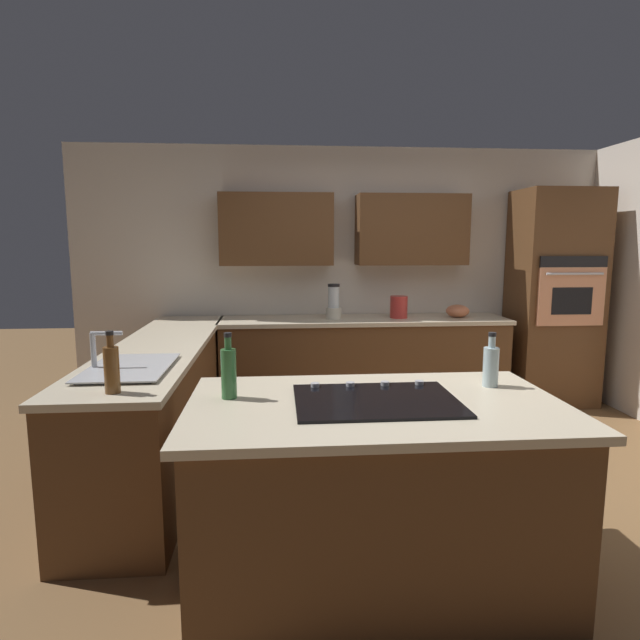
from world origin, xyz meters
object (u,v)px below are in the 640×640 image
mixing_bowl (458,311)px  kettle (399,307)px  wall_oven (554,298)px  sink_unit (128,367)px  second_bottle (491,365)px  blender (334,304)px  cooktop (376,400)px  oil_bottle (229,372)px  dish_soap_bottle (112,368)px

mixing_bowl → kettle: size_ratio=1.06×
wall_oven → sink_unit: bearing=28.3°
wall_oven → kettle: size_ratio=9.93×
sink_unit → second_bottle: second_bottle is taller
blender → kettle: blender is taller
cooktop → blender: 2.71m
oil_bottle → kettle: bearing=-118.9°
cooktop → blender: blender is taller
blender → kettle: bearing=180.0°
sink_unit → dish_soap_bottle: 0.50m
wall_oven → blender: bearing=0.1°
mixing_bowl → oil_bottle: oil_bottle is taller
blender → oil_bottle: size_ratio=1.07×
second_bottle → sink_unit: bearing=-14.7°
second_bottle → cooktop: bearing=18.2°
mixing_bowl → sink_unit: bearing=36.4°
sink_unit → blender: (-1.43, -1.98, 0.13)m
wall_oven → sink_unit: (3.68, 1.98, -0.16)m
mixing_bowl → dish_soap_bottle: bearing=43.2°
wall_oven → dish_soap_bottle: 4.38m
oil_bottle → second_bottle: 1.34m
cooktop → mixing_bowl: (-1.34, -2.71, 0.06)m
kettle → second_bottle: bearing=87.7°
second_bottle → blender: bearing=-77.6°
sink_unit → oil_bottle: 0.90m
cooktop → mixing_bowl: size_ratio=3.30×
wall_oven → second_bottle: bearing=55.7°
dish_soap_bottle → second_bottle: size_ratio=1.10×
wall_oven → oil_bottle: (3.04, 2.60, -0.05)m
cooktop → dish_soap_bottle: (1.28, -0.25, 0.12)m
sink_unit → mixing_bowl: size_ratio=3.04×
dish_soap_bottle → second_bottle: (-1.92, 0.04, -0.01)m
mixing_bowl → second_bottle: (0.70, 2.49, 0.05)m
dish_soap_bottle → oil_bottle: (-0.58, 0.14, 0.00)m
mixing_bowl → second_bottle: second_bottle is taller
wall_oven → cooktop: (2.34, 2.71, -0.17)m
oil_bottle → dish_soap_bottle: bearing=-13.2°
sink_unit → second_bottle: size_ratio=2.47×
mixing_bowl → second_bottle: 2.59m
sink_unit → dish_soap_bottle: size_ratio=2.24×
mixing_bowl → kettle: bearing=0.0°
wall_oven → sink_unit: wall_oven is taller
wall_oven → blender: (2.25, 0.00, -0.04)m
blender → dish_soap_bottle: bearing=60.9°
dish_soap_bottle → cooktop: bearing=169.0°
mixing_bowl → kettle: 0.60m
wall_oven → second_bottle: (1.70, 2.50, -0.07)m
dish_soap_bottle → second_bottle: dish_soap_bottle is taller
wall_oven → sink_unit: size_ratio=3.09×
blender → second_bottle: blender is taller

